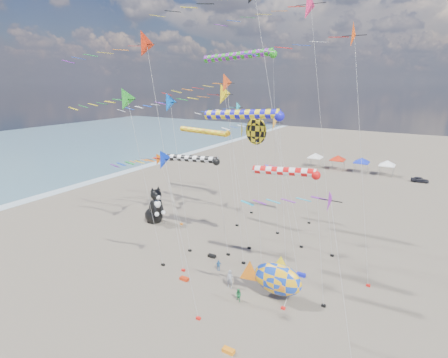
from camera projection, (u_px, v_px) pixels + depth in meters
ground at (166, 332)px, 27.31m from camera, size 260.00×260.00×0.00m
delta_kite_0 at (297, 207)px, 21.69m from camera, size 9.26×1.60×12.62m
delta_kite_1 at (216, 86)px, 34.29m from camera, size 9.81×1.98×19.85m
delta_kite_3 at (345, 39)px, 29.46m from camera, size 12.64×2.23×23.88m
delta_kite_4 at (151, 162)px, 48.03m from camera, size 10.01×1.82×9.52m
delta_kite_5 at (130, 101)px, 34.21m from camera, size 10.53×2.31×18.52m
delta_kite_6 at (138, 49)px, 32.42m from camera, size 14.22×2.47×23.43m
delta_kite_7 at (216, 96)px, 38.55m from camera, size 12.66×2.38×18.88m
delta_kite_8 at (303, 7)px, 34.63m from camera, size 15.19×3.30×27.93m
delta_kite_9 at (227, 110)px, 50.08m from camera, size 9.86×1.70×16.25m
delta_kite_10 at (147, 164)px, 27.69m from camera, size 9.46×1.72×13.89m
delta_kite_11 at (157, 105)px, 37.80m from camera, size 10.51×2.22×17.93m
delta_kite_12 at (266, 125)px, 39.96m from camera, size 11.22×2.16×15.53m
windsock_0 at (246, 115)px, 32.38m from camera, size 9.29×0.91×16.44m
windsock_1 at (285, 170)px, 48.25m from camera, size 7.10×0.66×7.48m
windsock_2 at (241, 56)px, 41.87m from camera, size 10.86×0.93×22.41m
windsock_3 at (288, 173)px, 29.19m from camera, size 7.14×0.74×12.04m
windsock_4 at (193, 159)px, 38.83m from camera, size 8.62×0.78×11.03m
windsock_5 at (206, 132)px, 46.51m from camera, size 9.31×0.75×12.89m
angelfish_kite at (254, 132)px, 33.48m from camera, size 3.74×3.02×15.69m
cat_inflatable at (155, 204)px, 47.82m from camera, size 4.44×3.27×5.39m
fish_inflatable at (277, 279)px, 30.88m from camera, size 6.04×2.56×4.39m
person_adult at (230, 279)px, 32.98m from camera, size 0.68×0.46×1.84m
child_green at (238, 295)px, 31.01m from camera, size 0.71×0.63×1.23m
child_blue at (218, 265)px, 36.18m from camera, size 0.67×0.66×1.13m
kite_bag_0 at (212, 256)px, 38.96m from camera, size 0.90×0.44×0.30m
kite_bag_1 at (301, 275)px, 35.19m from camera, size 0.90×0.44×0.30m
kite_bag_2 at (229, 351)px, 25.27m from camera, size 0.90×0.44×0.30m
kite_bag_3 at (184, 279)px, 34.46m from camera, size 0.90×0.44×0.30m
tent_row at (350, 157)px, 75.48m from camera, size 19.20×4.20×3.80m
parked_car at (420, 180)px, 67.78m from camera, size 3.28×1.56×1.08m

